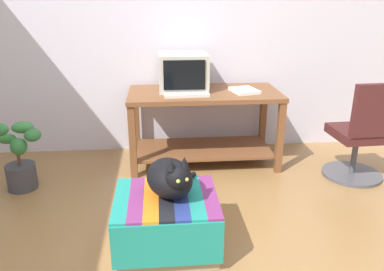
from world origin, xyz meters
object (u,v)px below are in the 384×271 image
object	(u,v)px
keyboard	(186,95)
book	(244,91)
potted_plant	(19,158)
desk	(204,114)
tv_monitor	(183,72)
ottoman_with_blanket	(167,222)
office_chair	(361,138)
cat	(171,178)

from	to	relation	value
keyboard	book	size ratio (longest dim) A/B	1.52
keyboard	potted_plant	size ratio (longest dim) A/B	0.64
desk	book	bearing A→B (deg)	-7.85
tv_monitor	desk	bearing A→B (deg)	-28.72
ottoman_with_blanket	potted_plant	bearing A→B (deg)	142.67
keyboard	office_chair	size ratio (longest dim) A/B	0.45
desk	book	distance (m)	0.44
potted_plant	office_chair	bearing A→B (deg)	-1.22
desk	cat	xyz separation A→B (m)	(-0.36, -1.33, 0.01)
tv_monitor	office_chair	world-z (taller)	tv_monitor
desk	potted_plant	world-z (taller)	desk
keyboard	cat	distance (m)	1.21
cat	book	bearing A→B (deg)	40.17
desk	keyboard	distance (m)	0.33
book	office_chair	distance (m)	1.10
cat	keyboard	bearing A→B (deg)	60.92
desk	tv_monitor	size ratio (longest dim) A/B	3.10
desk	ottoman_with_blanket	distance (m)	1.43
cat	potted_plant	xyz separation A→B (m)	(-1.23, 0.90, -0.21)
desk	book	world-z (taller)	book
ottoman_with_blanket	potted_plant	distance (m)	1.51
cat	potted_plant	world-z (taller)	cat
ottoman_with_blanket	book	bearing A→B (deg)	59.48
tv_monitor	ottoman_with_blanket	xyz separation A→B (m)	(-0.21, -1.45, -0.69)
cat	potted_plant	distance (m)	1.54
keyboard	cat	bearing A→B (deg)	-102.19
cat	office_chair	world-z (taller)	office_chair
desk	keyboard	size ratio (longest dim) A/B	3.51
potted_plant	office_chair	distance (m)	2.91
book	ottoman_with_blanket	distance (m)	1.59
ottoman_with_blanket	keyboard	bearing A→B (deg)	79.61
book	office_chair	size ratio (longest dim) A/B	0.30
tv_monitor	ottoman_with_blanket	world-z (taller)	tv_monitor
desk	keyboard	bearing A→B (deg)	-138.94
keyboard	office_chair	distance (m)	1.56
cat	potted_plant	bearing A→B (deg)	123.75
office_chair	keyboard	bearing A→B (deg)	-15.71
book	cat	world-z (taller)	book
desk	office_chair	bearing A→B (deg)	-20.40
keyboard	potted_plant	bearing A→B (deg)	-172.02
desk	keyboard	xyz separation A→B (m)	(-0.18, -0.15, 0.23)
office_chair	cat	bearing A→B (deg)	23.77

